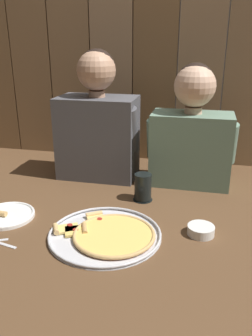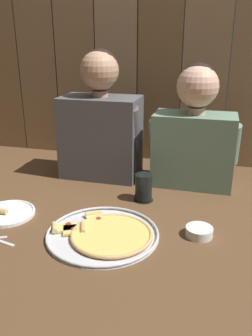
% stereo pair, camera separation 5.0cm
% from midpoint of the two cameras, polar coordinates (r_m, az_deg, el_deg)
% --- Properties ---
extents(ground_plane, '(3.20, 3.20, 0.00)m').
position_cam_midpoint_polar(ground_plane, '(1.40, -1.53, -8.38)').
color(ground_plane, brown).
extents(pizza_tray, '(0.41, 0.41, 0.03)m').
position_cam_midpoint_polar(pizza_tray, '(1.28, -4.09, -10.74)').
color(pizza_tray, silver).
rests_on(pizza_tray, ground).
extents(dinner_plate, '(0.22, 0.22, 0.03)m').
position_cam_midpoint_polar(dinner_plate, '(1.49, -19.93, -7.28)').
color(dinner_plate, white).
rests_on(dinner_plate, ground).
extents(drinking_glass, '(0.09, 0.09, 0.12)m').
position_cam_midpoint_polar(drinking_glass, '(1.53, 1.85, -3.20)').
color(drinking_glass, black).
rests_on(drinking_glass, ground).
extents(dipping_bowl, '(0.10, 0.10, 0.03)m').
position_cam_midpoint_polar(dipping_bowl, '(1.31, 11.10, -9.90)').
color(dipping_bowl, white).
rests_on(dipping_bowl, ground).
extents(diner_left, '(0.42, 0.23, 0.63)m').
position_cam_midpoint_polar(diner_left, '(1.75, -5.49, 7.50)').
color(diner_left, '#4C4C51').
rests_on(diner_left, ground).
extents(diner_right, '(0.41, 0.20, 0.57)m').
position_cam_midpoint_polar(diner_right, '(1.67, 9.90, 6.11)').
color(diner_right, slate).
rests_on(diner_right, ground).
extents(wooden_backdrop_wall, '(2.19, 0.03, 1.18)m').
position_cam_midpoint_polar(wooden_backdrop_wall, '(1.98, 4.07, 18.00)').
color(wooden_backdrop_wall, brown).
rests_on(wooden_backdrop_wall, ground).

